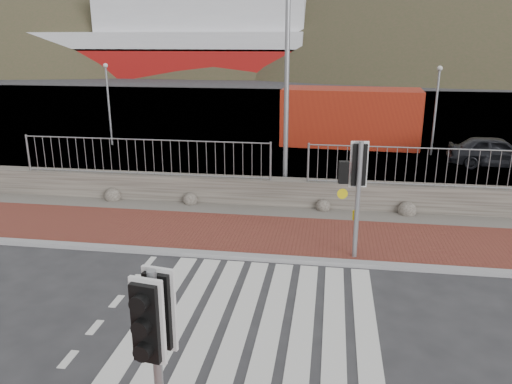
% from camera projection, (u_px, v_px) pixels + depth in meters
% --- Properties ---
extents(ground, '(220.00, 220.00, 0.00)m').
position_uv_depth(ground, '(255.00, 326.00, 9.51)').
color(ground, '#28282B').
rests_on(ground, ground).
extents(sidewalk_far, '(40.00, 3.00, 0.08)m').
position_uv_depth(sidewalk_far, '(280.00, 236.00, 13.75)').
color(sidewalk_far, brown).
rests_on(sidewalk_far, ground).
extents(kerb_far, '(40.00, 0.25, 0.12)m').
position_uv_depth(kerb_far, '(273.00, 259.00, 12.33)').
color(kerb_far, gray).
rests_on(kerb_far, ground).
extents(zebra_crossing, '(4.62, 5.60, 0.01)m').
position_uv_depth(zebra_crossing, '(255.00, 326.00, 9.51)').
color(zebra_crossing, silver).
rests_on(zebra_crossing, ground).
extents(gravel_strip, '(40.00, 1.50, 0.06)m').
position_uv_depth(gravel_strip, '(286.00, 213.00, 15.65)').
color(gravel_strip, '#59544C').
rests_on(gravel_strip, ground).
extents(stone_wall, '(40.00, 0.60, 0.90)m').
position_uv_depth(stone_wall, '(289.00, 193.00, 16.28)').
color(stone_wall, '#4A443C').
rests_on(stone_wall, ground).
extents(railing, '(18.07, 0.07, 1.22)m').
position_uv_depth(railing, '(289.00, 153.00, 15.74)').
color(railing, gray).
rests_on(railing, stone_wall).
extents(quay, '(120.00, 40.00, 0.50)m').
position_uv_depth(quay, '(314.00, 116.00, 35.88)').
color(quay, '#4C4C4F').
rests_on(quay, ground).
extents(water, '(220.00, 50.00, 0.05)m').
position_uv_depth(water, '(324.00, 79.00, 68.97)').
color(water, '#3F4C54').
rests_on(water, ground).
extents(ferry, '(50.00, 16.00, 20.00)m').
position_uv_depth(ferry, '(163.00, 39.00, 75.69)').
color(ferry, maroon).
rests_on(ferry, ground).
extents(hills_backdrop, '(254.00, 90.00, 100.00)m').
position_uv_depth(hills_backdrop, '(357.00, 189.00, 98.37)').
color(hills_backdrop, '#323620').
rests_on(hills_backdrop, ground).
extents(traffic_signal_near, '(0.43, 0.30, 2.79)m').
position_uv_depth(traffic_signal_near, '(156.00, 332.00, 5.73)').
color(traffic_signal_near, gray).
rests_on(traffic_signal_near, ground).
extents(traffic_signal_far, '(0.73, 0.31, 2.98)m').
position_uv_depth(traffic_signal_far, '(357.00, 176.00, 11.80)').
color(traffic_signal_far, gray).
rests_on(traffic_signal_far, ground).
extents(streetlight, '(1.81, 0.96, 9.09)m').
position_uv_depth(streetlight, '(292.00, 44.00, 15.62)').
color(streetlight, gray).
rests_on(streetlight, ground).
extents(shipping_container, '(7.06, 3.31, 2.87)m').
position_uv_depth(shipping_container, '(350.00, 117.00, 25.65)').
color(shipping_container, '#9F2911').
rests_on(shipping_container, ground).
extents(car_a, '(3.96, 1.83, 1.32)m').
position_uv_depth(car_a, '(495.00, 152.00, 21.30)').
color(car_a, black).
rests_on(car_a, ground).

